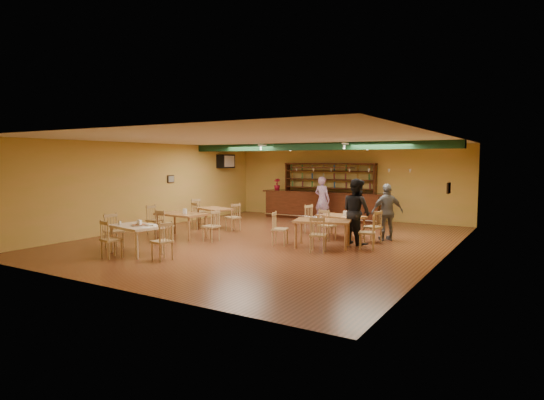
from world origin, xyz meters
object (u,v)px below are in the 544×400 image
Objects in this scene: dining_table_a at (215,217)px; patron_bar at (322,200)px; dining_table_c at (182,225)px; dining_table_d at (322,234)px; bar_counter at (322,206)px; dining_table_b at (341,227)px; near_table at (137,239)px; patron_right_a at (356,212)px.

patron_bar reaches higher than dining_table_a.
patron_bar is at bearing 70.03° from dining_table_c.
dining_table_a is at bearing 147.21° from dining_table_d.
dining_table_a is 0.90× the size of dining_table_d.
dining_table_d is at bearing 13.67° from dining_table_c.
dining_table_c is (-1.90, -6.23, -0.18)m from bar_counter.
bar_counter is at bearing 136.30° from dining_table_b.
dining_table_c is 1.11× the size of near_table.
bar_counter is 4.60m from dining_table_a.
dining_table_b is 6.13m from near_table.
near_table is (1.23, -4.79, 0.03)m from dining_table_a.
patron_bar is at bearing -19.93° from patron_right_a.
patron_bar is at bearing 138.44° from dining_table_b.
bar_counter is 2.91× the size of patron_bar.
dining_table_a is 0.77× the size of patron_bar.
dining_table_c is at bearing 116.99° from near_table.
dining_table_b is at bearing 33.86° from dining_table_c.
bar_counter reaches higher than dining_table_b.
dining_table_c is 5.36m from patron_right_a.
near_table is at bearing -56.79° from dining_table_a.
dining_table_d is 5.06m from patron_bar.
bar_counter is 8.76m from near_table.
near_table is (-3.71, -3.29, -0.01)m from dining_table_d.
dining_table_d is 1.10× the size of near_table.
bar_counter is 3.71× the size of dining_table_b.
dining_table_a is at bearing -163.63° from dining_table_b.
dining_table_d reaches higher than dining_table_a.
patron_bar is at bearing -65.82° from bar_counter.
dining_table_c reaches higher than dining_table_a.
dining_table_b is 0.74× the size of patron_right_a.
dining_table_a is 0.73× the size of patron_right_a.
patron_right_a is (0.80, -0.80, 0.59)m from dining_table_b.
dining_table_b is at bearing 65.90° from near_table.
patron_right_a is (5.59, -0.59, 0.60)m from dining_table_a.
patron_right_a is at bearing 21.98° from dining_table_c.
dining_table_b is 0.78× the size of patron_bar.
near_table is 8.02m from patron_bar.
bar_counter is 5.48m from patron_right_a.
dining_table_b is 4.94m from dining_table_c.
bar_counter is at bearing 75.86° from dining_table_c.
dining_table_b is (2.34, -3.68, -0.22)m from bar_counter.
dining_table_b is 1.72m from dining_table_d.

